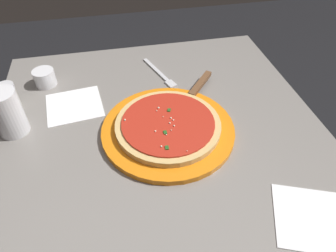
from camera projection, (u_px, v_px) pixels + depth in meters
restaurant_table at (160, 166)px, 0.89m from camera, size 0.86×0.89×0.74m
serving_plate at (168, 130)px, 0.78m from camera, size 0.34×0.34×0.02m
pizza at (168, 125)px, 0.77m from camera, size 0.27×0.27×0.02m
pizza_server at (195, 92)px, 0.88m from camera, size 0.17×0.20×0.01m
cup_tall_drink at (7, 113)px, 0.75m from camera, size 0.07×0.07×0.12m
cup_small_sauce at (45, 78)px, 0.92m from camera, size 0.06×0.06×0.05m
napkin_folded_right at (316, 219)px, 0.60m from camera, size 0.20×0.19×0.00m
napkin_loose_left at (74, 105)px, 0.86m from camera, size 0.17×0.16×0.00m
fork at (160, 74)px, 0.97m from camera, size 0.08×0.18×0.00m
parmesan_shaker at (9, 96)px, 0.83m from camera, size 0.05×0.05×0.07m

